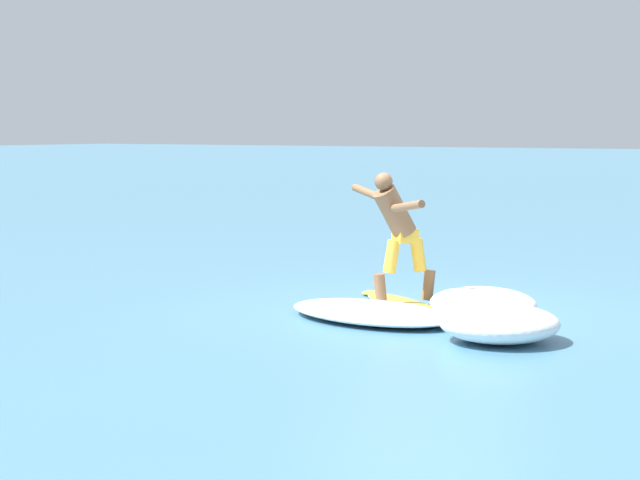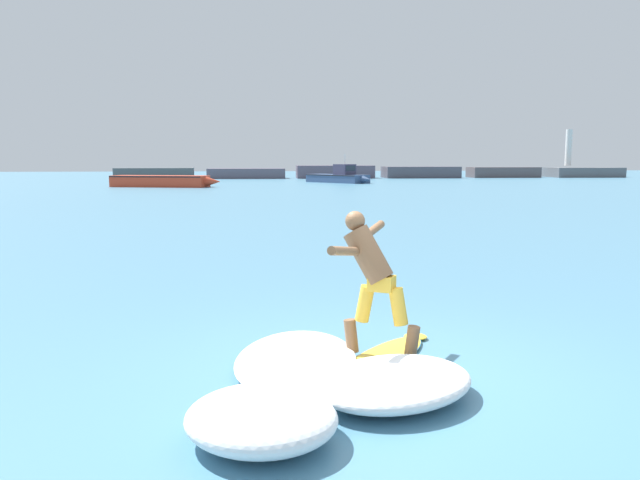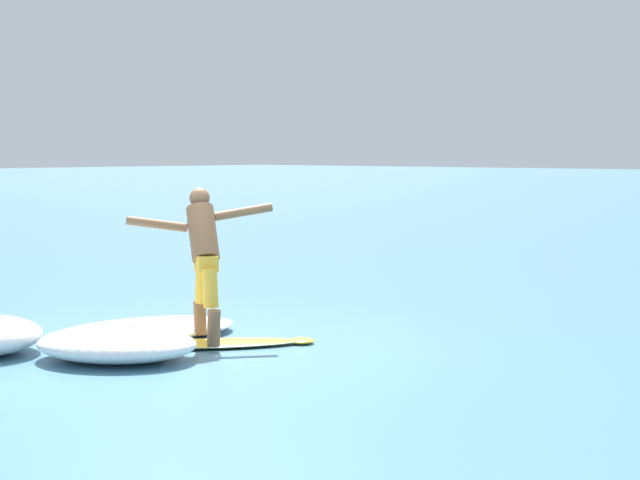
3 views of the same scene
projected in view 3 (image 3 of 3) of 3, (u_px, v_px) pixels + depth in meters
name	position (u px, v px, depth m)	size (l,w,h in m)	color
ground_plane	(183.00, 348.00, 10.69)	(200.00, 200.00, 0.00)	teal
surfboard	(210.00, 344.00, 10.77)	(1.58, 1.86, 0.20)	yellow
surfer	(204.00, 250.00, 10.79)	(1.05, 1.36, 1.54)	brown
wave_foam_at_tail	(117.00, 344.00, 10.05)	(1.92, 1.78, 0.31)	white
wave_foam_at_nose	(145.00, 329.00, 11.31)	(1.59, 2.25, 0.16)	white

